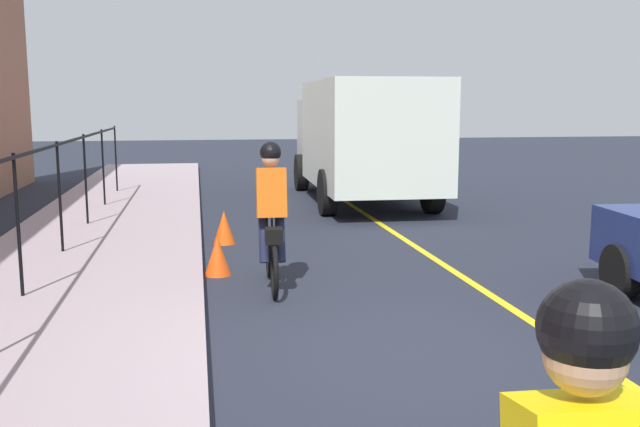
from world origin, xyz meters
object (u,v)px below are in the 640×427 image
object	(u,v)px
cyclist_lead	(271,217)
box_truck_background	(362,136)
traffic_cone_near	(224,227)
traffic_cone_far	(218,256)

from	to	relation	value
cyclist_lead	box_truck_background	world-z (taller)	box_truck_background
traffic_cone_near	traffic_cone_far	size ratio (longest dim) A/B	1.04
box_truck_background	traffic_cone_far	size ratio (longest dim) A/B	12.83
cyclist_lead	traffic_cone_near	distance (m)	3.10
traffic_cone_near	traffic_cone_far	distance (m)	2.15
cyclist_lead	box_truck_background	bearing A→B (deg)	-18.99
cyclist_lead	traffic_cone_far	world-z (taller)	cyclist_lead
traffic_cone_far	box_truck_background	bearing A→B (deg)	-28.38
cyclist_lead	box_truck_background	xyz separation A→B (m)	(7.43, -2.91, 0.64)
traffic_cone_near	traffic_cone_far	bearing A→B (deg)	175.40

